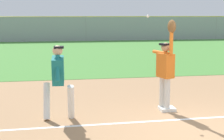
% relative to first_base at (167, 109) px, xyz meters
% --- Properties ---
extents(ground_plane, '(73.71, 73.71, 0.00)m').
position_rel_first_base_xyz_m(ground_plane, '(0.12, -1.62, -0.04)').
color(ground_plane, '#A37A54').
extents(outfield_grass, '(49.35, 18.18, 0.01)m').
position_rel_first_base_xyz_m(outfield_grass, '(0.12, 13.61, -0.04)').
color(outfield_grass, '#478438').
rests_on(outfield_grass, ground_plane).
extents(first_base, '(0.39, 0.39, 0.08)m').
position_rel_first_base_xyz_m(first_base, '(0.00, 0.00, 0.00)').
color(first_base, white).
rests_on(first_base, ground_plane).
extents(fielder, '(0.38, 0.89, 2.28)m').
position_rel_first_base_xyz_m(fielder, '(-0.06, -0.00, 1.08)').
color(fielder, silver).
rests_on(fielder, ground_plane).
extents(runner, '(0.72, 0.84, 1.72)m').
position_rel_first_base_xyz_m(runner, '(-2.71, -0.31, 0.96)').
color(runner, white).
rests_on(runner, ground_plane).
extents(baseball, '(0.07, 0.07, 0.07)m').
position_rel_first_base_xyz_m(baseball, '(-0.49, 0.16, 2.32)').
color(baseball, white).
extents(outfield_fence, '(49.43, 0.08, 2.18)m').
position_rel_first_base_xyz_m(outfield_fence, '(0.12, 22.71, 1.05)').
color(outfield_fence, '#93999E').
rests_on(outfield_fence, ground_plane).
extents(parked_car_silver, '(4.46, 2.24, 1.25)m').
position_rel_first_base_xyz_m(parked_car_silver, '(-3.58, 25.01, 0.63)').
color(parked_car_silver, '#B7B7BC').
rests_on(parked_car_silver, ground_plane).
extents(parked_car_green, '(4.51, 2.34, 1.25)m').
position_rel_first_base_xyz_m(parked_car_green, '(0.92, 25.38, 0.63)').
color(parked_car_green, '#1E6B33').
rests_on(parked_car_green, ground_plane).
extents(parked_car_tan, '(4.51, 2.33, 1.25)m').
position_rel_first_base_xyz_m(parked_car_tan, '(5.57, 25.14, 0.63)').
color(parked_car_tan, tan).
rests_on(parked_car_tan, ground_plane).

